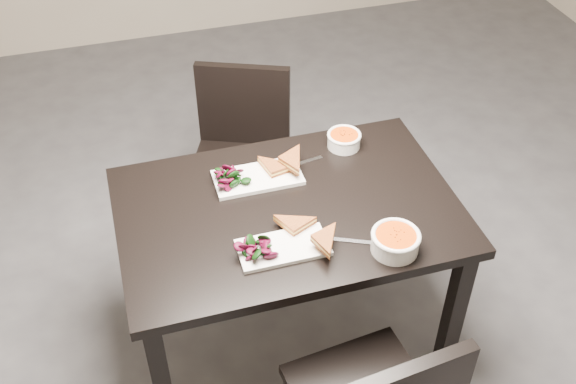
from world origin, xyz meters
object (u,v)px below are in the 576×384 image
at_px(plate_far, 258,178).
at_px(soup_bowl_far, 344,139).
at_px(soup_bowl_near, 395,241).
at_px(table, 288,227).
at_px(plate_near, 283,248).
at_px(chair_far, 241,149).

xyz_separation_m(plate_far, soup_bowl_far, (0.37, 0.10, 0.03)).
bearing_deg(plate_far, soup_bowl_near, -54.44).
distance_m(soup_bowl_near, plate_far, 0.59).
height_order(table, plate_near, plate_near).
bearing_deg(plate_near, table, 69.18).
relative_size(chair_far, soup_bowl_near, 5.19).
relative_size(soup_bowl_near, plate_far, 0.51).
height_order(chair_far, plate_far, chair_far).
bearing_deg(soup_bowl_near, soup_bowl_far, 86.76).
bearing_deg(table, plate_near, -110.82).
xyz_separation_m(table, soup_bowl_far, (0.31, 0.28, 0.13)).
height_order(chair_far, soup_bowl_far, chair_far).
height_order(table, chair_far, chair_far).
bearing_deg(soup_bowl_near, chair_far, 105.78).
height_order(chair_far, plate_near, chair_far).
relative_size(table, soup_bowl_far, 8.99).
bearing_deg(soup_bowl_far, table, -137.82).
relative_size(table, plate_near, 4.00).
relative_size(table, chair_far, 1.41).
bearing_deg(plate_far, table, -70.13).
distance_m(chair_far, plate_near, 0.96).
bearing_deg(plate_near, soup_bowl_near, -16.60).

